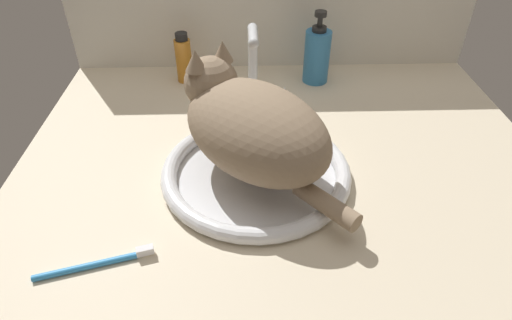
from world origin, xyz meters
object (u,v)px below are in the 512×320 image
object	(u,v)px
amber_bottle	(184,59)
toothbrush	(98,263)
cat	(249,124)
sink_basin	(256,172)
soap_pump_bottle	(317,55)
faucet	(253,83)

from	to	relation	value
amber_bottle	toothbrush	size ratio (longest dim) A/B	0.74
cat	sink_basin	bearing A→B (deg)	-48.78
sink_basin	soap_pump_bottle	world-z (taller)	soap_pump_bottle
cat	amber_bottle	distance (cm)	41.21
faucet	cat	world-z (taller)	cat
cat	toothbrush	bearing A→B (deg)	-137.10
toothbrush	faucet	bearing A→B (deg)	60.27
sink_basin	cat	bearing A→B (deg)	131.22
faucet	cat	distance (cm)	21.14
cat	soap_pump_bottle	distance (cm)	40.86
cat	soap_pump_bottle	bearing A→B (deg)	64.56
faucet	amber_bottle	size ratio (longest dim) A/B	1.65
cat	amber_bottle	world-z (taller)	cat
sink_basin	faucet	distance (cm)	23.24
sink_basin	cat	size ratio (longest dim) A/B	0.99
faucet	cat	xyz separation A→B (cm)	(-1.20, -20.90, 2.97)
sink_basin	cat	distance (cm)	9.80
soap_pump_bottle	toothbrush	bearing A→B (deg)	-124.83
soap_pump_bottle	toothbrush	world-z (taller)	soap_pump_bottle
faucet	amber_bottle	bearing A→B (deg)	135.05
faucet	soap_pump_bottle	bearing A→B (deg)	44.21
cat	soap_pump_bottle	size ratio (longest dim) A/B	1.98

